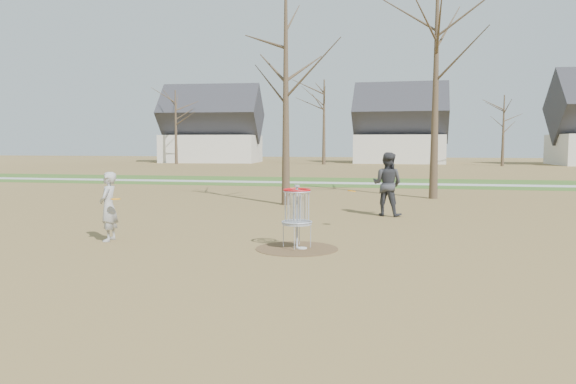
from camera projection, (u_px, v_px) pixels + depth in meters
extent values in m
plane|color=brown|center=(297.00, 249.00, 12.16)|extent=(160.00, 160.00, 0.00)
cube|color=#2D5119|center=(363.00, 182.00, 32.66)|extent=(160.00, 8.00, 0.01)
cube|color=#9E9E99|center=(362.00, 183.00, 31.68)|extent=(160.00, 1.50, 0.01)
cylinder|color=#47331E|center=(297.00, 249.00, 12.16)|extent=(1.80, 1.80, 0.01)
imported|color=#A4A4A4|center=(108.00, 207.00, 13.05)|extent=(0.47, 0.64, 1.62)
imported|color=#323337|center=(387.00, 184.00, 17.60)|extent=(1.16, 1.02, 2.00)
cylinder|color=silver|center=(302.00, 248.00, 12.14)|extent=(0.22, 0.22, 0.02)
cylinder|color=orange|center=(352.00, 191.00, 14.95)|extent=(0.22, 0.22, 0.07)
cylinder|color=orange|center=(115.00, 199.00, 12.70)|extent=(0.22, 0.22, 0.02)
cylinder|color=#9EA3AD|center=(297.00, 218.00, 12.10)|extent=(0.05, 0.05, 1.35)
cylinder|color=#9EA3AD|center=(297.00, 224.00, 12.11)|extent=(0.64, 0.64, 0.04)
torus|color=#9EA3AD|center=(297.00, 191.00, 12.05)|extent=(0.60, 0.60, 0.04)
torus|color=red|center=(297.00, 190.00, 12.05)|extent=(0.60, 0.60, 0.04)
cone|color=#382B1E|center=(286.00, 103.00, 20.53)|extent=(0.32, 0.32, 7.50)
cone|color=#382B1E|center=(435.00, 95.00, 22.81)|extent=(0.36, 0.36, 8.50)
cone|color=#382B1E|center=(176.00, 127.00, 61.07)|extent=(0.36, 0.36, 8.00)
cone|color=#382B1E|center=(324.00, 122.00, 59.82)|extent=(0.40, 0.40, 9.00)
cone|color=#382B1E|center=(503.00, 131.00, 55.37)|extent=(0.32, 0.32, 7.00)
cube|color=silver|center=(212.00, 149.00, 66.75)|extent=(11.46, 7.75, 3.20)
pyramid|color=#2D2D33|center=(211.00, 120.00, 66.45)|extent=(12.01, 7.79, 3.55)
cube|color=silver|center=(400.00, 149.00, 64.35)|extent=(10.24, 7.34, 3.20)
pyramid|color=#2D2D33|center=(401.00, 119.00, 64.05)|extent=(10.74, 7.36, 3.55)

